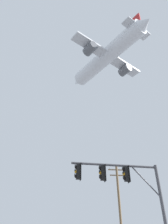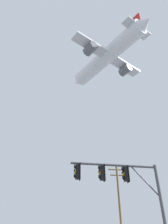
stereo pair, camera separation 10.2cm
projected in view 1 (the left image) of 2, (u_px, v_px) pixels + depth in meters
signal_pole_near at (124, 184)px, 13.09m from camera, size 5.68×0.66×5.73m
utility_pole at (119, 205)px, 25.03m from camera, size 2.20×0.28×9.89m
airplane at (106, 57)px, 52.79m from camera, size 18.86×24.42×7.29m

